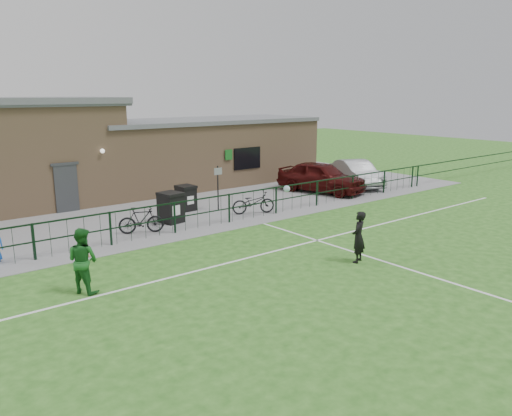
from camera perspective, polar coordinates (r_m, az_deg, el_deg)
ground at (r=14.08m, az=12.92°, el=-8.77°), size 90.00×90.00×0.00m
paving_strip at (r=24.44m, az=-12.50°, el=0.56°), size 34.00×13.00×0.02m
pitch_line_touch at (r=19.60m, az=-5.10°, el=-2.25°), size 28.00×0.10×0.01m
pitch_line_mid at (r=16.69m, az=2.15°, el=-4.95°), size 28.00×0.10×0.01m
pitch_line_perp at (r=15.61m, az=17.57°, el=-6.85°), size 0.10×16.00×0.01m
perimeter_fence at (r=19.62m, az=-5.46°, el=-0.45°), size 28.00×0.10×1.20m
wheelie_bin_left at (r=20.44m, az=-9.71°, el=-0.05°), size 0.89×0.98×1.15m
wheelie_bin_right at (r=22.49m, az=-8.02°, el=1.05°), size 0.72×0.81×1.04m
sign_post at (r=22.25m, az=-4.37°, el=2.28°), size 0.06×0.06×2.00m
car_maroon at (r=26.58m, az=7.46°, el=3.55°), size 3.00×5.08×1.62m
car_silver at (r=28.71m, az=11.39°, el=3.91°), size 3.13×4.60×1.44m
bicycle_d at (r=19.08m, az=-12.99°, el=-1.37°), size 1.71×1.10×1.00m
bicycle_e at (r=21.63m, az=-0.31°, el=0.64°), size 1.99×1.31×0.99m
goalkeeper_kick at (r=15.75m, az=11.39°, el=-3.10°), size 1.16×2.96×2.14m
outfield_player at (r=13.87m, az=-19.19°, el=-5.67°), size 0.99×1.06×1.75m
ball_ground at (r=16.92m, az=-18.70°, el=-5.04°), size 0.21×0.21×0.21m
clubhouse at (r=26.46m, az=-17.35°, el=6.07°), size 24.25×5.40×4.96m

